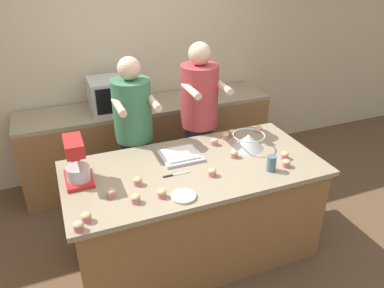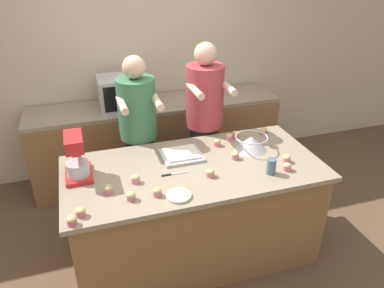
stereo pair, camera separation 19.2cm
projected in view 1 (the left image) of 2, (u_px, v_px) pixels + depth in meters
ground_plane at (194, 249)px, 3.43m from camera, size 16.00×16.00×0.00m
back_wall at (137, 58)px, 4.23m from camera, size 10.00×0.06×2.70m
island_counter at (194, 210)px, 3.22m from camera, size 2.08×1.00×0.89m
back_counter at (149, 141)px, 4.36m from camera, size 2.80×0.60×0.92m
person_left at (135, 140)px, 3.48m from camera, size 0.36×0.51×1.65m
person_right at (199, 126)px, 3.68m from camera, size 0.37×0.52×1.72m
stand_mixer at (76, 163)px, 2.76m from camera, size 0.20×0.30×0.35m
mixing_bowl at (248, 141)px, 3.27m from camera, size 0.29×0.29×0.13m
baking_tray at (180, 155)px, 3.14m from camera, size 0.33×0.30×0.04m
microwave_oven at (115, 94)px, 3.95m from camera, size 0.52×0.40×0.33m
drinking_glass at (271, 163)px, 2.94m from camera, size 0.07×0.07×0.13m
small_plate at (183, 196)px, 2.64m from camera, size 0.18×0.18×0.02m
knife at (175, 175)px, 2.90m from camera, size 0.22×0.02×0.01m
cupcake_0 at (86, 217)px, 2.40m from camera, size 0.07×0.07×0.06m
cupcake_1 at (79, 226)px, 2.32m from camera, size 0.07×0.07×0.06m
cupcake_2 at (136, 198)px, 2.58m from camera, size 0.07×0.07×0.06m
cupcake_3 at (214, 142)px, 3.33m from camera, size 0.07×0.07×0.06m
cupcake_4 at (232, 133)px, 3.49m from camera, size 0.07×0.07×0.06m
cupcake_5 at (286, 163)px, 3.00m from camera, size 0.07×0.07×0.06m
cupcake_6 at (138, 181)px, 2.77m from camera, size 0.07×0.07×0.06m
cupcake_7 at (111, 193)px, 2.64m from camera, size 0.07×0.07×0.06m
cupcake_8 at (212, 172)px, 2.88m from camera, size 0.07×0.07×0.06m
cupcake_9 at (259, 129)px, 3.57m from camera, size 0.07×0.07×0.06m
cupcake_10 at (225, 136)px, 3.44m from camera, size 0.07×0.07×0.06m
cupcake_11 at (234, 154)px, 3.14m from camera, size 0.07×0.07×0.06m
cupcake_12 at (162, 193)px, 2.63m from camera, size 0.07×0.07×0.06m
cupcake_13 at (285, 155)px, 3.11m from camera, size 0.07×0.07×0.06m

